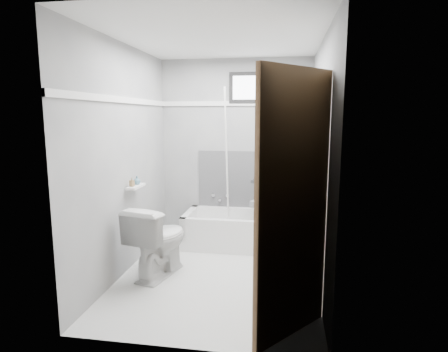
% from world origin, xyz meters
% --- Properties ---
extents(floor, '(2.60, 2.60, 0.00)m').
position_xyz_m(floor, '(0.00, 0.00, 0.00)').
color(floor, white).
rests_on(floor, ground).
extents(ceiling, '(2.60, 2.60, 0.00)m').
position_xyz_m(ceiling, '(0.00, 0.00, 2.40)').
color(ceiling, silver).
rests_on(ceiling, floor).
extents(wall_back, '(2.00, 0.02, 2.40)m').
position_xyz_m(wall_back, '(0.00, 1.30, 1.20)').
color(wall_back, gray).
rests_on(wall_back, floor).
extents(wall_front, '(2.00, 0.02, 2.40)m').
position_xyz_m(wall_front, '(0.00, -1.30, 1.20)').
color(wall_front, gray).
rests_on(wall_front, floor).
extents(wall_left, '(0.02, 2.60, 2.40)m').
position_xyz_m(wall_left, '(-1.00, 0.00, 1.20)').
color(wall_left, gray).
rests_on(wall_left, floor).
extents(wall_right, '(0.02, 2.60, 2.40)m').
position_xyz_m(wall_right, '(1.00, 0.00, 1.20)').
color(wall_right, gray).
rests_on(wall_right, floor).
extents(bathtub, '(1.50, 0.70, 0.42)m').
position_xyz_m(bathtub, '(0.15, 0.93, 0.21)').
color(bathtub, white).
rests_on(bathtub, floor).
extents(office_chair, '(0.80, 0.80, 1.06)m').
position_xyz_m(office_chair, '(0.57, 0.97, 0.65)').
color(office_chair, slate).
rests_on(office_chair, bathtub).
extents(toilet, '(0.60, 0.84, 0.75)m').
position_xyz_m(toilet, '(-0.62, -0.10, 0.37)').
color(toilet, silver).
rests_on(toilet, floor).
extents(door, '(0.78, 0.78, 2.00)m').
position_xyz_m(door, '(0.98, -1.28, 1.00)').
color(door, brown).
rests_on(door, floor).
extents(window, '(0.66, 0.04, 0.40)m').
position_xyz_m(window, '(0.25, 1.29, 2.02)').
color(window, black).
rests_on(window, wall_back).
extents(backerboard, '(1.50, 0.02, 0.78)m').
position_xyz_m(backerboard, '(0.25, 1.29, 0.80)').
color(backerboard, '#4C4C4F').
rests_on(backerboard, wall_back).
extents(trim_back, '(2.00, 0.02, 0.06)m').
position_xyz_m(trim_back, '(0.00, 1.29, 1.82)').
color(trim_back, white).
rests_on(trim_back, wall_back).
extents(trim_left, '(0.02, 2.60, 0.06)m').
position_xyz_m(trim_left, '(-0.99, 0.00, 1.82)').
color(trim_left, white).
rests_on(trim_left, wall_left).
extents(pole, '(0.02, 0.40, 1.92)m').
position_xyz_m(pole, '(-0.08, 1.06, 1.05)').
color(pole, white).
rests_on(pole, bathtub).
extents(shelf, '(0.10, 0.32, 0.02)m').
position_xyz_m(shelf, '(-0.93, 0.10, 0.90)').
color(shelf, white).
rests_on(shelf, wall_left).
extents(soap_bottle_a, '(0.05, 0.05, 0.09)m').
position_xyz_m(soap_bottle_a, '(-0.94, 0.02, 0.97)').
color(soap_bottle_a, olive).
rests_on(soap_bottle_a, shelf).
extents(soap_bottle_b, '(0.08, 0.08, 0.10)m').
position_xyz_m(soap_bottle_b, '(-0.94, 0.16, 0.96)').
color(soap_bottle_b, slate).
rests_on(soap_bottle_b, shelf).
extents(faucet, '(0.26, 0.10, 0.16)m').
position_xyz_m(faucet, '(-0.20, 1.27, 0.55)').
color(faucet, silver).
rests_on(faucet, wall_back).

